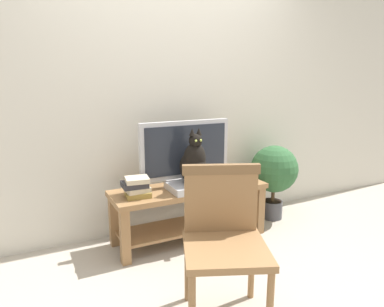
% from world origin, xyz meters
% --- Properties ---
extents(ground_plane, '(12.00, 12.00, 0.00)m').
position_xyz_m(ground_plane, '(0.00, 0.00, 0.00)').
color(ground_plane, '#ADA393').
extents(back_wall, '(7.00, 0.12, 2.80)m').
position_xyz_m(back_wall, '(0.00, 0.90, 1.40)').
color(back_wall, beige).
rests_on(back_wall, ground).
extents(tv_stand, '(1.36, 0.45, 0.48)m').
position_xyz_m(tv_stand, '(0.02, 0.48, 0.34)').
color(tv_stand, olive).
rests_on(tv_stand, ground).
extents(tv, '(0.83, 0.20, 0.57)m').
position_xyz_m(tv, '(0.02, 0.56, 0.78)').
color(tv, '#B7B7BC').
rests_on(tv, tv_stand).
extents(media_box, '(0.42, 0.30, 0.06)m').
position_xyz_m(media_box, '(0.02, 0.41, 0.51)').
color(media_box, '#BCBCC1').
rests_on(media_box, tv_stand).
extents(cat, '(0.22, 0.32, 0.47)m').
position_xyz_m(cat, '(0.02, 0.39, 0.72)').
color(cat, black).
rests_on(cat, media_box).
extents(wooden_chair, '(0.62, 0.62, 0.90)m').
position_xyz_m(wooden_chair, '(-0.23, -0.50, 0.53)').
color(wooden_chair, olive).
rests_on(wooden_chair, ground).
extents(book_stack, '(0.22, 0.20, 0.16)m').
position_xyz_m(book_stack, '(-0.46, 0.44, 0.56)').
color(book_stack, olive).
rests_on(book_stack, tv_stand).
extents(potted_plant, '(0.47, 0.47, 0.75)m').
position_xyz_m(potted_plant, '(0.99, 0.54, 0.49)').
color(potted_plant, '#47474C').
rests_on(potted_plant, ground).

